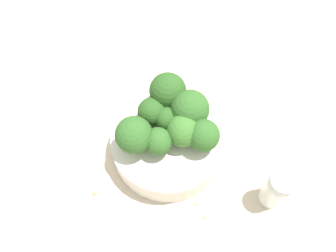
# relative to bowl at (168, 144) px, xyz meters

# --- Properties ---
(ground_plane) EXTENTS (3.00, 3.00, 0.00)m
(ground_plane) POSITION_rel_bowl_xyz_m (0.00, 0.00, -0.02)
(ground_plane) COLOR beige
(bowl) EXTENTS (0.17, 0.17, 0.05)m
(bowl) POSITION_rel_bowl_xyz_m (0.00, 0.00, 0.00)
(bowl) COLOR silver
(bowl) RESTS_ON ground_plane
(broccoli_floret_0) EXTENTS (0.05, 0.05, 0.06)m
(broccoli_floret_0) POSITION_rel_bowl_xyz_m (-0.02, -0.05, 0.06)
(broccoli_floret_0) COLOR #8EB770
(broccoli_floret_0) RESTS_ON bowl
(broccoli_floret_1) EXTENTS (0.04, 0.04, 0.05)m
(broccoli_floret_1) POSITION_rel_bowl_xyz_m (-0.01, 0.01, 0.05)
(broccoli_floret_1) COLOR #8EB770
(broccoli_floret_1) RESTS_ON bowl
(broccoli_floret_2) EXTENTS (0.06, 0.06, 0.07)m
(broccoli_floret_2) POSITION_rel_bowl_xyz_m (-0.04, 0.04, 0.06)
(broccoli_floret_2) COLOR #7A9E5B
(broccoli_floret_2) RESTS_ON bowl
(broccoli_floret_3) EXTENTS (0.04, 0.04, 0.05)m
(broccoli_floret_3) POSITION_rel_bowl_xyz_m (-0.04, 0.00, 0.05)
(broccoli_floret_3) COLOR #84AD66
(broccoli_floret_3) RESTS_ON bowl
(broccoli_floret_4) EXTENTS (0.04, 0.04, 0.05)m
(broccoli_floret_4) POSITION_rel_bowl_xyz_m (0.01, -0.02, 0.05)
(broccoli_floret_4) COLOR #7A9E5B
(broccoli_floret_4) RESTS_ON bowl
(broccoli_floret_5) EXTENTS (0.05, 0.05, 0.05)m
(broccoli_floret_5) POSITION_rel_bowl_xyz_m (0.02, 0.01, 0.05)
(broccoli_floret_5) COLOR #7A9E5B
(broccoli_floret_5) RESTS_ON bowl
(broccoli_floret_6) EXTENTS (0.06, 0.06, 0.07)m
(broccoli_floret_6) POSITION_rel_bowl_xyz_m (0.00, 0.04, 0.06)
(broccoli_floret_6) COLOR #84AD66
(broccoli_floret_6) RESTS_ON bowl
(broccoli_floret_7) EXTENTS (0.05, 0.05, 0.05)m
(broccoli_floret_7) POSITION_rel_bowl_xyz_m (0.04, 0.03, 0.05)
(broccoli_floret_7) COLOR #7A9E5B
(broccoli_floret_7) RESTS_ON bowl
(pepper_shaker) EXTENTS (0.04, 0.04, 0.07)m
(pepper_shaker) POSITION_rel_bowl_xyz_m (0.16, 0.07, 0.01)
(pepper_shaker) COLOR silver
(pepper_shaker) RESTS_ON ground_plane
(almond_crumb_0) EXTENTS (0.01, 0.01, 0.01)m
(almond_crumb_0) POSITION_rel_bowl_xyz_m (0.10, -0.03, -0.02)
(almond_crumb_0) COLOR tan
(almond_crumb_0) RESTS_ON ground_plane
(almond_crumb_1) EXTENTS (0.01, 0.01, 0.01)m
(almond_crumb_1) POSITION_rel_bowl_xyz_m (-0.02, -0.13, -0.02)
(almond_crumb_1) COLOR tan
(almond_crumb_1) RESTS_ON ground_plane
(almond_crumb_2) EXTENTS (0.01, 0.00, 0.01)m
(almond_crumb_2) POSITION_rel_bowl_xyz_m (0.12, -0.03, -0.02)
(almond_crumb_2) COLOR tan
(almond_crumb_2) RESTS_ON ground_plane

